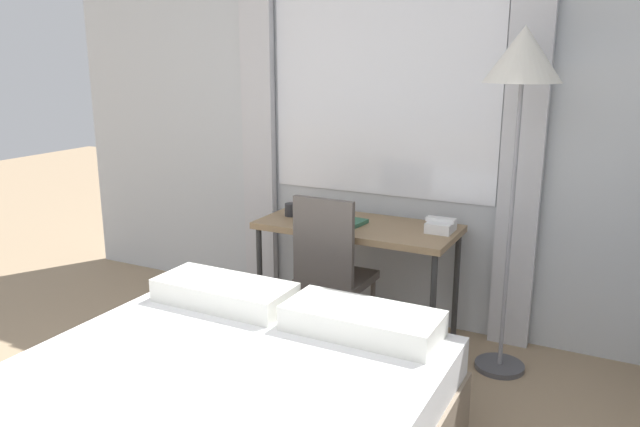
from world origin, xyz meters
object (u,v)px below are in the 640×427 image
(desk, at_px, (358,233))
(telephone, at_px, (441,226))
(mug, at_px, (291,210))
(desk_chair, at_px, (331,267))
(book, at_px, (346,221))
(standing_lamp, at_px, (522,74))

(desk, height_order, telephone, telephone)
(desk, height_order, mug, mug)
(desk_chair, height_order, book, desk_chair)
(desk_chair, xyz_separation_m, mug, (-0.41, 0.24, 0.25))
(desk, distance_m, desk_chair, 0.30)
(standing_lamp, relative_size, mug, 22.88)
(telephone, distance_m, book, 0.59)
(book, bearing_deg, desk_chair, -85.53)
(desk_chair, xyz_separation_m, book, (-0.02, 0.24, 0.22))
(standing_lamp, xyz_separation_m, telephone, (-0.42, 0.13, -0.88))
(desk_chair, height_order, telephone, desk_chair)
(telephone, relative_size, book, 0.70)
(book, bearing_deg, mug, 179.72)
(desk, bearing_deg, standing_lamp, -4.10)
(telephone, distance_m, mug, 0.98)
(desk, relative_size, standing_lamp, 0.65)
(telephone, relative_size, mug, 2.12)
(telephone, bearing_deg, book, -171.40)
(desk, height_order, book, book)
(telephone, bearing_deg, desk_chair, -149.96)
(standing_lamp, bearing_deg, desk_chair, -168.97)
(telephone, xyz_separation_m, book, (-0.58, -0.09, -0.02))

